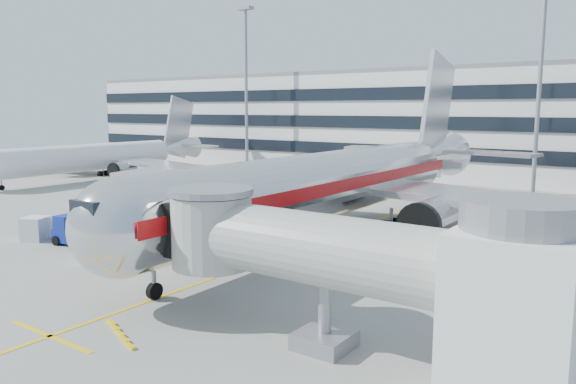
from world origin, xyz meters
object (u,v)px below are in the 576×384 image
Objects in this scene: cargo_container_left at (36,229)px; baggage_tug at (72,232)px; main_jet at (343,181)px; ramp_worker at (139,234)px; cargo_container_right at (67,227)px; belt_loader at (158,247)px; cargo_container_front at (91,248)px.

baggage_tug is at bearing 13.78° from cargo_container_left.
main_jet is 16.26m from ramp_worker.
cargo_container_right is at bearing -139.31° from main_jet.
belt_loader is 3.72m from ramp_worker.
baggage_tug is 5.03m from ramp_worker.
baggage_tug reaches higher than cargo_container_front.
cargo_container_left is at bearing -168.10° from belt_loader.
belt_loader is 1.94× the size of cargo_container_left.
belt_loader is 11.22m from cargo_container_left.
main_jet is 26.95× the size of cargo_container_front.
belt_loader is at bearing 49.18° from cargo_container_front.
baggage_tug is 1.62× the size of cargo_container_front.
belt_loader is 2.05× the size of cargo_container_right.
cargo_container_left is (-3.35, -0.82, -0.03)m from baggage_tug.
belt_loader is 9.77m from cargo_container_right.
baggage_tug is 1.45× the size of cargo_container_right.
baggage_tug is (-7.63, -1.49, 0.36)m from belt_loader.
main_jet is 16.62× the size of baggage_tug.
cargo_container_front is (4.83, -1.75, -0.14)m from baggage_tug.
belt_loader is at bearing -59.03° from ramp_worker.
baggage_tug is at bearing 175.96° from ramp_worker.
cargo_container_left reaches higher than cargo_container_front.
ramp_worker is (-3.47, 1.32, 0.24)m from belt_loader.
cargo_container_right is at bearing 154.92° from baggage_tug.
cargo_container_right is (1.22, 1.81, -0.03)m from cargo_container_left.
belt_loader reaches higher than cargo_container_front.
cargo_container_front is at bearing -119.28° from main_jet.
belt_loader is 1.41× the size of baggage_tug.
baggage_tug is 5.14m from cargo_container_front.
cargo_container_left is (-17.62, -15.91, -3.33)m from main_jet.
cargo_container_front is (-2.80, -3.24, 0.22)m from belt_loader.
baggage_tug is 1.88× the size of ramp_worker.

